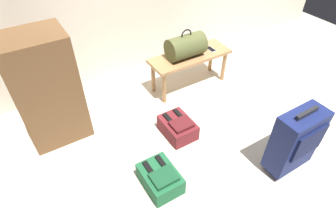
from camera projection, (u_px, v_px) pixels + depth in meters
ground_plane at (233, 131)px, 2.94m from camera, size 6.60×6.60×0.00m
bench at (190, 60)px, 3.32m from camera, size 1.00×0.36×0.43m
duffel_bag_olive at (186, 46)px, 3.16m from camera, size 0.44×0.26×0.34m
cell_phone at (211, 49)px, 3.36m from camera, size 0.07×0.14×0.01m
suitcase_upright_navy at (295, 140)px, 2.37m from camera, size 0.43×0.23×0.68m
backpack_green at (160, 178)px, 2.39m from camera, size 0.28×0.38×0.21m
backpack_maroon at (178, 127)px, 2.85m from camera, size 0.28×0.38×0.21m
side_cabinet at (47, 90)px, 2.57m from camera, size 0.56×0.44×1.10m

